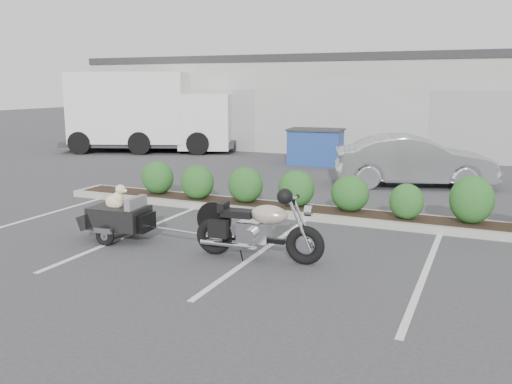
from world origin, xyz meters
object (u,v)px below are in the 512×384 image
at_px(dumpster, 316,146).
at_px(pet_trailer, 119,216).
at_px(delivery_truck, 150,114).
at_px(sedan, 414,161).
at_px(motorcycle, 258,229).

bearing_deg(dumpster, pet_trailer, -97.90).
bearing_deg(pet_trailer, dumpster, 83.81).
xyz_separation_m(dumpster, delivery_truck, (-7.58, 0.81, 0.94)).
relative_size(pet_trailer, delivery_truck, 0.23).
relative_size(pet_trailer, sedan, 0.41).
relative_size(pet_trailer, dumpster, 0.87).
xyz_separation_m(sedan, dumpster, (-3.79, 2.94, -0.07)).
xyz_separation_m(pet_trailer, dumpster, (0.39, 10.65, 0.20)).
distance_m(sedan, dumpster, 4.80).
relative_size(motorcycle, delivery_truck, 0.29).
relative_size(sedan, delivery_truck, 0.57).
height_order(motorcycle, pet_trailer, motorcycle).
distance_m(dumpster, delivery_truck, 7.68).
relative_size(motorcycle, sedan, 0.51).
relative_size(dumpster, delivery_truck, 0.27).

